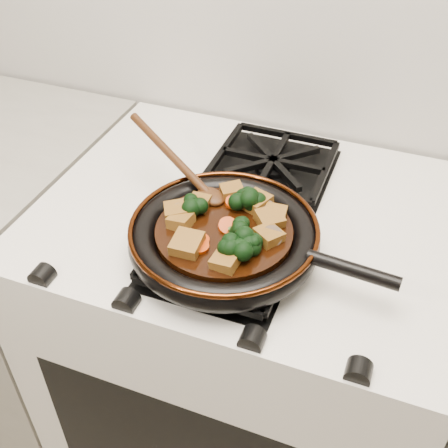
% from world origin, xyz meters
% --- Properties ---
extents(stove, '(0.76, 0.60, 0.90)m').
position_xyz_m(stove, '(0.00, 1.69, 0.45)').
color(stove, white).
rests_on(stove, ground).
extents(burner_grate_front, '(0.23, 0.23, 0.03)m').
position_xyz_m(burner_grate_front, '(0.00, 1.55, 0.91)').
color(burner_grate_front, black).
rests_on(burner_grate_front, stove).
extents(burner_grate_back, '(0.23, 0.23, 0.03)m').
position_xyz_m(burner_grate_back, '(0.00, 1.83, 0.91)').
color(burner_grate_back, black).
rests_on(burner_grate_back, stove).
extents(skillet, '(0.43, 0.31, 0.05)m').
position_xyz_m(skillet, '(0.00, 1.56, 0.94)').
color(skillet, black).
rests_on(skillet, burner_grate_front).
extents(braising_sauce, '(0.22, 0.22, 0.02)m').
position_xyz_m(braising_sauce, '(-0.00, 1.56, 0.95)').
color(braising_sauce, black).
rests_on(braising_sauce, skillet).
extents(tofu_cube_0, '(0.05, 0.05, 0.02)m').
position_xyz_m(tofu_cube_0, '(-0.09, 1.57, 0.97)').
color(tofu_cube_0, brown).
rests_on(tofu_cube_0, braising_sauce).
extents(tofu_cube_1, '(0.06, 0.06, 0.03)m').
position_xyz_m(tofu_cube_1, '(0.06, 1.60, 0.97)').
color(tofu_cube_1, brown).
rests_on(tofu_cube_1, braising_sauce).
extents(tofu_cube_2, '(0.04, 0.04, 0.03)m').
position_xyz_m(tofu_cube_2, '(-0.07, 1.55, 0.97)').
color(tofu_cube_2, brown).
rests_on(tofu_cube_2, braising_sauce).
extents(tofu_cube_3, '(0.05, 0.06, 0.03)m').
position_xyz_m(tofu_cube_3, '(0.03, 1.63, 0.97)').
color(tofu_cube_3, brown).
rests_on(tofu_cube_3, braising_sauce).
extents(tofu_cube_4, '(0.05, 0.05, 0.03)m').
position_xyz_m(tofu_cube_4, '(-0.04, 1.50, 0.97)').
color(tofu_cube_4, brown).
rests_on(tofu_cube_4, braising_sauce).
extents(tofu_cube_5, '(0.04, 0.04, 0.02)m').
position_xyz_m(tofu_cube_5, '(0.07, 1.62, 0.97)').
color(tofu_cube_5, brown).
rests_on(tofu_cube_5, braising_sauce).
extents(tofu_cube_6, '(0.05, 0.05, 0.02)m').
position_xyz_m(tofu_cube_6, '(0.07, 1.56, 0.97)').
color(tofu_cube_6, brown).
rests_on(tofu_cube_6, braising_sauce).
extents(tofu_cube_7, '(0.05, 0.05, 0.03)m').
position_xyz_m(tofu_cube_7, '(-0.02, 1.65, 0.97)').
color(tofu_cube_7, brown).
rests_on(tofu_cube_7, braising_sauce).
extents(tofu_cube_8, '(0.04, 0.04, 0.02)m').
position_xyz_m(tofu_cube_8, '(0.03, 1.49, 0.97)').
color(tofu_cube_8, brown).
rests_on(tofu_cube_8, braising_sauce).
extents(tofu_cube_9, '(0.04, 0.04, 0.02)m').
position_xyz_m(tofu_cube_9, '(-0.06, 1.60, 0.97)').
color(tofu_cube_9, brown).
rests_on(tofu_cube_9, braising_sauce).
extents(broccoli_floret_0, '(0.08, 0.08, 0.05)m').
position_xyz_m(broccoli_floret_0, '(0.05, 1.53, 0.97)').
color(broccoli_floret_0, black).
rests_on(broccoli_floret_0, braising_sauce).
extents(broccoli_floret_1, '(0.08, 0.09, 0.06)m').
position_xyz_m(broccoli_floret_1, '(0.02, 1.62, 0.97)').
color(broccoli_floret_1, black).
rests_on(broccoli_floret_1, braising_sauce).
extents(broccoli_floret_2, '(0.09, 0.09, 0.07)m').
position_xyz_m(broccoli_floret_2, '(0.04, 1.51, 0.97)').
color(broccoli_floret_2, black).
rests_on(broccoli_floret_2, braising_sauce).
extents(broccoli_floret_3, '(0.07, 0.07, 0.06)m').
position_xyz_m(broccoli_floret_3, '(0.02, 1.56, 0.97)').
color(broccoli_floret_3, black).
rests_on(broccoli_floret_3, braising_sauce).
extents(broccoli_floret_4, '(0.07, 0.06, 0.06)m').
position_xyz_m(broccoli_floret_4, '(0.01, 1.63, 0.97)').
color(broccoli_floret_4, black).
rests_on(broccoli_floret_4, braising_sauce).
extents(broccoli_floret_5, '(0.07, 0.08, 0.06)m').
position_xyz_m(broccoli_floret_5, '(-0.06, 1.59, 0.97)').
color(broccoli_floret_5, black).
rests_on(broccoli_floret_5, braising_sauce).
extents(carrot_coin_0, '(0.04, 0.03, 0.03)m').
position_xyz_m(carrot_coin_0, '(0.00, 1.57, 0.96)').
color(carrot_coin_0, '#C63505').
rests_on(carrot_coin_0, braising_sauce).
extents(carrot_coin_1, '(0.03, 0.03, 0.01)m').
position_xyz_m(carrot_coin_1, '(-0.02, 1.51, 0.96)').
color(carrot_coin_1, '#C63505').
rests_on(carrot_coin_1, braising_sauce).
extents(carrot_coin_2, '(0.03, 0.03, 0.01)m').
position_xyz_m(carrot_coin_2, '(-0.02, 1.52, 0.96)').
color(carrot_coin_2, '#C63505').
rests_on(carrot_coin_2, braising_sauce).
extents(carrot_coin_3, '(0.03, 0.03, 0.02)m').
position_xyz_m(carrot_coin_3, '(-0.07, 1.57, 0.96)').
color(carrot_coin_3, '#C63505').
rests_on(carrot_coin_3, braising_sauce).
extents(carrot_coin_4, '(0.03, 0.03, 0.02)m').
position_xyz_m(carrot_coin_4, '(-0.01, 1.63, 0.96)').
color(carrot_coin_4, '#C63505').
rests_on(carrot_coin_4, braising_sauce).
extents(mushroom_slice_0, '(0.05, 0.05, 0.03)m').
position_xyz_m(mushroom_slice_0, '(0.05, 1.62, 0.97)').
color(mushroom_slice_0, brown).
rests_on(mushroom_slice_0, braising_sauce).
extents(mushroom_slice_1, '(0.04, 0.03, 0.03)m').
position_xyz_m(mushroom_slice_1, '(0.08, 1.56, 0.97)').
color(mushroom_slice_1, brown).
rests_on(mushroom_slice_1, braising_sauce).
extents(mushroom_slice_2, '(0.05, 0.05, 0.02)m').
position_xyz_m(mushroom_slice_2, '(-0.07, 1.59, 0.97)').
color(mushroom_slice_2, brown).
rests_on(mushroom_slice_2, braising_sauce).
extents(mushroom_slice_3, '(0.04, 0.04, 0.02)m').
position_xyz_m(mushroom_slice_3, '(-0.08, 1.57, 0.97)').
color(mushroom_slice_3, brown).
rests_on(mushroom_slice_3, braising_sauce).
extents(mushroom_slice_4, '(0.05, 0.05, 0.03)m').
position_xyz_m(mushroom_slice_4, '(0.03, 1.63, 0.97)').
color(mushroom_slice_4, brown).
rests_on(mushroom_slice_4, braising_sauce).
extents(wooden_spoon, '(0.14, 0.09, 0.23)m').
position_xyz_m(wooden_spoon, '(-0.11, 1.66, 0.98)').
color(wooden_spoon, '#3F210D').
rests_on(wooden_spoon, braising_sauce).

